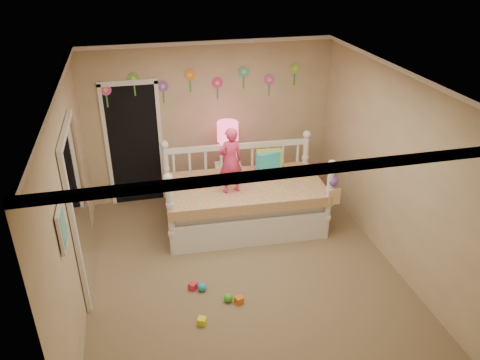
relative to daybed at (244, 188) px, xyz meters
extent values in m
cube|color=#7F684C|center=(-0.28, -1.10, -0.64)|extent=(4.00, 4.50, 0.01)
cube|color=white|center=(-0.28, -1.10, 1.96)|extent=(4.00, 4.50, 0.01)
cube|color=tan|center=(-0.28, 1.15, 0.66)|extent=(4.00, 0.01, 2.60)
cube|color=tan|center=(-2.28, -1.10, 0.66)|extent=(0.01, 4.50, 2.60)
cube|color=tan|center=(1.72, -1.10, 0.66)|extent=(0.01, 4.50, 2.60)
cube|color=#28B3CC|center=(0.43, 0.23, 0.25)|extent=(0.38, 0.22, 0.36)
cube|color=#AAD03F|center=(0.47, 0.29, 0.26)|extent=(0.39, 0.16, 0.37)
imported|color=#EC3567|center=(-0.24, -0.18, 0.56)|extent=(0.39, 0.30, 0.97)
cube|color=white|center=(-0.09, 0.72, -0.29)|extent=(0.45, 0.36, 0.70)
sphere|color=#CE1B78|center=(-0.09, 0.72, 0.16)|extent=(0.20, 0.20, 0.20)
cylinder|color=#CE1B78|center=(-0.09, 0.72, 0.37)|extent=(0.03, 0.03, 0.42)
cylinder|color=#F14873|center=(-0.09, 0.72, 0.63)|extent=(0.33, 0.33, 0.31)
cube|color=black|center=(-1.53, 1.14, 0.39)|extent=(0.90, 0.04, 2.07)
cube|color=white|center=(-2.24, -0.80, 0.41)|extent=(0.07, 1.30, 2.10)
cube|color=white|center=(-2.25, -2.00, 0.91)|extent=(0.05, 0.34, 0.42)
camera|label=1|loc=(-1.48, -5.96, 3.32)|focal=35.05mm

